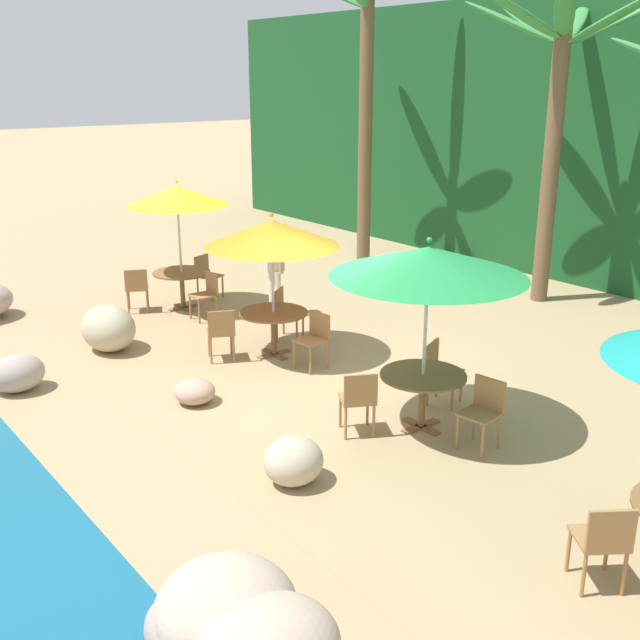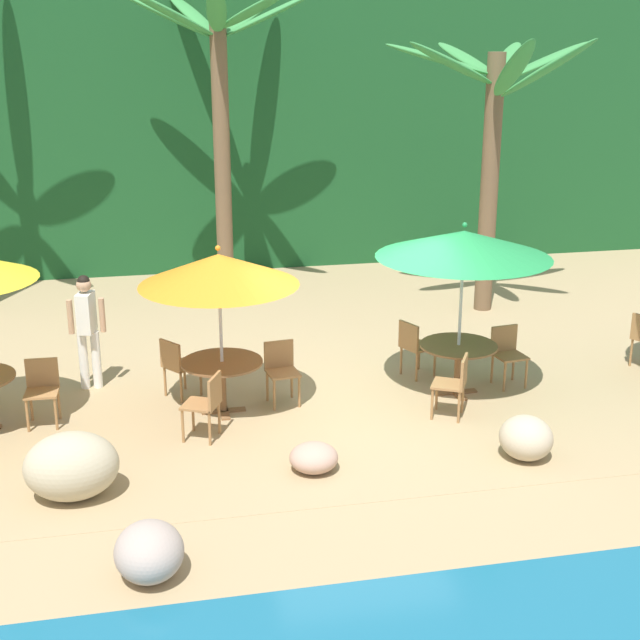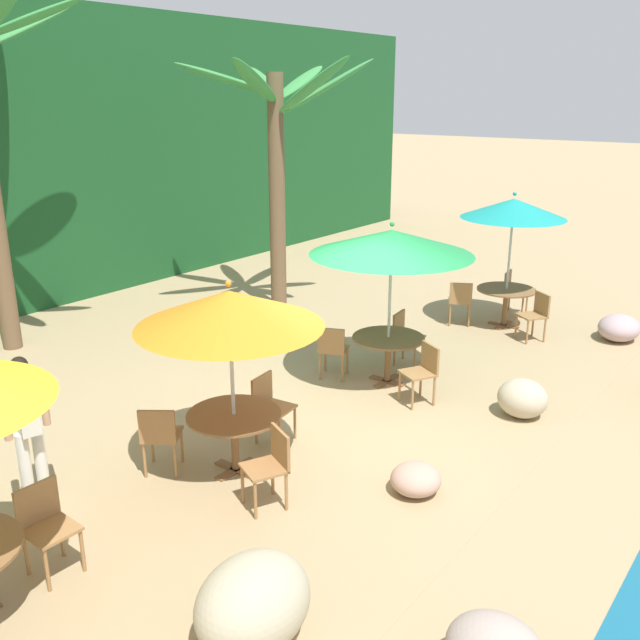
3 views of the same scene
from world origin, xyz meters
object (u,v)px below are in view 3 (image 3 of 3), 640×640
Objects in this scene: chair_yellow_seaward at (45,522)px; umbrella_teal at (514,209)px; dining_table_orange at (234,424)px; chair_teal_seaward at (512,289)px; chair_green_seaward at (405,334)px; chair_teal_left at (536,313)px; umbrella_green at (392,242)px; chair_orange_inland at (160,435)px; umbrella_orange at (229,309)px; dining_table_teal at (506,295)px; chair_green_left at (423,369)px; chair_teal_inland at (460,300)px; chair_green_inland at (332,348)px; dining_table_green at (388,345)px; palm_tree_third at (275,134)px; waiter_in_white at (27,420)px; chair_orange_left at (271,462)px; chair_orange_seaward at (269,403)px.

chair_yellow_seaward is 9.54m from umbrella_teal.
chair_teal_seaward is (7.84, -0.16, -0.10)m from dining_table_orange.
chair_teal_left is at bearing -28.14° from chair_green_seaward.
umbrella_teal is (3.66, -0.35, 0.06)m from umbrella_green.
dining_table_orange is 1.26× the size of chair_green_seaward.
chair_orange_inland is 8.45m from chair_teal_seaward.
umbrella_orange is 2.68× the size of chair_teal_seaward.
chair_orange_inland reaches higher than dining_table_teal.
chair_green_left is at bearing -172.36° from chair_teal_seaward.
chair_green_inland is at bearing 173.91° from chair_teal_inland.
umbrella_teal is 1.94m from chair_teal_left.
umbrella_teal is (7.01, -0.37, 1.64)m from dining_table_orange.
chair_teal_inland is at bearing -2.37° from chair_orange_inland.
chair_green_left is at bearing -21.91° from chair_orange_inland.
umbrella_orange is at bearing 179.61° from umbrella_green.
chair_yellow_seaward is 5.71m from dining_table_green.
chair_yellow_seaward is 1.00× the size of chair_green_inland.
chair_green_left is 0.18× the size of palm_tree_third.
waiter_in_white is (-1.22, 0.64, 0.47)m from chair_orange_inland.
chair_orange_left is 3.71m from dining_table_green.
dining_table_green is 1.26× the size of chair_teal_left.
waiter_in_white is (0.57, 1.13, 0.47)m from chair_yellow_seaward.
chair_green_inland is at bearing 169.75° from chair_teal_seaward.
dining_table_teal is 1.26× the size of chair_teal_seaward.
umbrella_teal reaches higher than chair_teal_seaward.
umbrella_teal is 1.94m from chair_teal_seaward.
chair_orange_inland is at bearing 101.59° from chair_orange_left.
chair_green_left is 4.02m from dining_table_teal.
dining_table_teal is at bearing -10.56° from waiter_in_white.
waiter_in_white reaches higher than dining_table_green.
palm_tree_third reaches higher than chair_yellow_seaward.
dining_table_orange is 3.35m from dining_table_green.
chair_green_left is (3.02, -0.81, -0.10)m from dining_table_orange.
umbrella_green is at bearing -60.80° from chair_green_inland.
chair_orange_inland is 4.32m from umbrella_green.
chair_teal_inland is (6.53, 0.34, -1.50)m from umbrella_orange.
umbrella_orange is 2.12× the size of dining_table_orange.
umbrella_orange reaches higher than dining_table_orange.
chair_teal_inland is at bearing 3.95° from chair_green_seaward.
chair_orange_left and chair_teal_seaward have the same top height.
chair_orange_seaward is 0.51× the size of waiter_in_white.
umbrella_green is 1.47× the size of waiter_in_white.
chair_teal_seaward reaches higher than dining_table_green.
dining_table_green is 3.43m from chair_teal_left.
chair_orange_left is at bearing 177.42° from chair_teal_left.
dining_table_green and dining_table_teal have the same top height.
chair_yellow_seaward and chair_orange_left have the same top height.
chair_orange_seaward is 1.00× the size of chair_teal_seaward.
waiter_in_white is (-1.79, 1.27, -1.02)m from umbrella_orange.
umbrella_orange is 1.72m from chair_orange_seaward.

